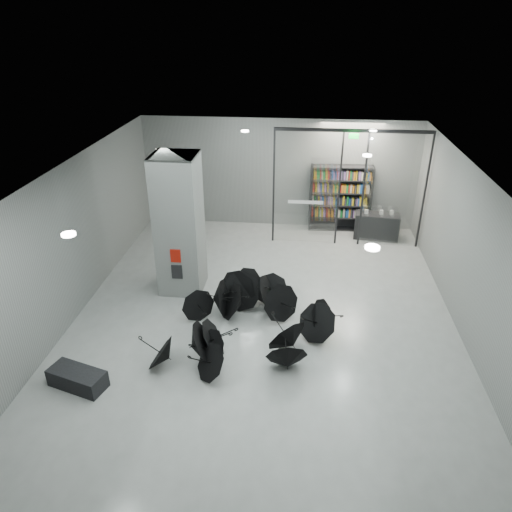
# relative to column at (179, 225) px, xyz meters

# --- Properties ---
(room) EXTENTS (14.00, 14.02, 4.01)m
(room) POSITION_rel_column_xyz_m (2.50, -2.00, 0.84)
(room) COLOR gray
(room) RESTS_ON ground
(column) EXTENTS (1.20, 1.20, 4.00)m
(column) POSITION_rel_column_xyz_m (0.00, 0.00, 0.00)
(column) COLOR slate
(column) RESTS_ON ground
(fire_cabinet) EXTENTS (0.28, 0.04, 0.38)m
(fire_cabinet) POSITION_rel_column_xyz_m (0.00, -0.62, -0.65)
(fire_cabinet) COLOR #A50A07
(fire_cabinet) RESTS_ON column
(info_panel) EXTENTS (0.30, 0.03, 0.42)m
(info_panel) POSITION_rel_column_xyz_m (0.00, -0.62, -1.15)
(info_panel) COLOR black
(info_panel) RESTS_ON column
(exit_sign) EXTENTS (0.30, 0.06, 0.15)m
(exit_sign) POSITION_rel_column_xyz_m (4.90, 3.30, 1.82)
(exit_sign) COLOR #0CE533
(exit_sign) RESTS_ON room
(glass_partition) EXTENTS (5.06, 0.08, 4.00)m
(glass_partition) POSITION_rel_column_xyz_m (4.89, 3.50, 0.18)
(glass_partition) COLOR silver
(glass_partition) RESTS_ON ground
(bench) EXTENTS (1.36, 0.88, 0.41)m
(bench) POSITION_rel_column_xyz_m (-1.31, -4.36, -1.80)
(bench) COLOR black
(bench) RESTS_ON ground
(bookshelf) EXTENTS (2.23, 0.55, 2.43)m
(bookshelf) POSITION_rel_column_xyz_m (4.77, 4.75, -0.78)
(bookshelf) COLOR black
(bookshelf) RESTS_ON ground
(shop_counter) EXTENTS (1.61, 0.79, 0.93)m
(shop_counter) POSITION_rel_column_xyz_m (6.08, 4.07, -1.54)
(shop_counter) COLOR black
(shop_counter) RESTS_ON ground
(umbrella_cluster) EXTENTS (4.82, 4.62, 1.30)m
(umbrella_cluster) POSITION_rel_column_xyz_m (2.12, -1.93, -1.69)
(umbrella_cluster) COLOR black
(umbrella_cluster) RESTS_ON ground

